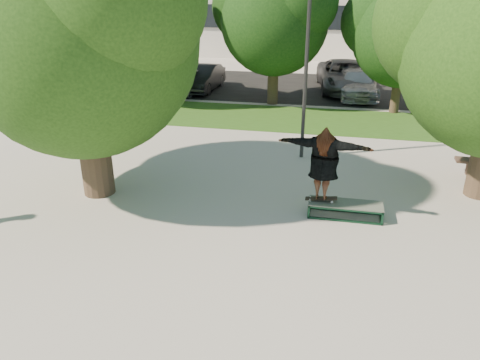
% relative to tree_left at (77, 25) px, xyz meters
% --- Properties ---
extents(ground, '(120.00, 120.00, 0.00)m').
position_rel_tree_left_xyz_m(ground, '(4.29, -1.09, -4.42)').
color(ground, '#9F9992').
rests_on(ground, ground).
extents(grass_strip, '(30.00, 4.00, 0.02)m').
position_rel_tree_left_xyz_m(grass_strip, '(5.29, 8.41, -4.41)').
color(grass_strip, '#284C15').
rests_on(grass_strip, ground).
extents(asphalt_strip, '(40.00, 8.00, 0.01)m').
position_rel_tree_left_xyz_m(asphalt_strip, '(4.29, 14.91, -4.42)').
color(asphalt_strip, black).
rests_on(asphalt_strip, ground).
extents(tree_left, '(6.96, 5.95, 7.12)m').
position_rel_tree_left_xyz_m(tree_left, '(0.00, 0.00, 0.00)').
color(tree_left, '#38281E').
rests_on(tree_left, ground).
extents(bg_tree_left, '(5.28, 4.51, 5.77)m').
position_rel_tree_left_xyz_m(bg_tree_left, '(-2.28, 9.98, -0.69)').
color(bg_tree_left, '#38281E').
rests_on(bg_tree_left, ground).
extents(bg_tree_mid, '(5.76, 4.92, 6.24)m').
position_rel_tree_left_xyz_m(bg_tree_mid, '(3.22, 10.98, -0.41)').
color(bg_tree_mid, '#38281E').
rests_on(bg_tree_mid, ground).
extents(bg_tree_right, '(5.04, 4.31, 5.43)m').
position_rel_tree_left_xyz_m(bg_tree_right, '(8.73, 10.47, -0.93)').
color(bg_tree_right, '#38281E').
rests_on(bg_tree_right, ground).
extents(lamppost, '(0.25, 0.15, 6.11)m').
position_rel_tree_left_xyz_m(lamppost, '(5.29, 3.91, -1.27)').
color(lamppost, '#2D2D30').
rests_on(lamppost, ground).
extents(grind_box, '(1.80, 0.60, 0.38)m').
position_rel_tree_left_xyz_m(grind_box, '(6.73, -0.16, -4.23)').
color(grind_box, '#113321').
rests_on(grind_box, ground).
extents(skater_rig, '(2.31, 0.94, 1.90)m').
position_rel_tree_left_xyz_m(skater_rig, '(6.12, -0.16, -3.06)').
color(skater_rig, white).
rests_on(skater_rig, grind_box).
extents(car_silver_a, '(2.13, 3.99, 1.29)m').
position_rel_tree_left_xyz_m(car_silver_a, '(-1.32, 12.41, -3.78)').
color(car_silver_a, '#B0B1B5').
rests_on(car_silver_a, asphalt_strip).
extents(car_dark, '(1.51, 4.03, 1.31)m').
position_rel_tree_left_xyz_m(car_dark, '(-0.71, 12.97, -3.77)').
color(car_dark, black).
rests_on(car_dark, asphalt_strip).
extents(car_grey, '(3.28, 5.84, 1.54)m').
position_rel_tree_left_xyz_m(car_grey, '(6.58, 14.51, -3.65)').
color(car_grey, '#5A5A5F').
rests_on(car_grey, asphalt_strip).
extents(car_silver_b, '(2.35, 4.65, 1.29)m').
position_rel_tree_left_xyz_m(car_silver_b, '(7.15, 13.29, -3.77)').
color(car_silver_b, '#A7A8AC').
rests_on(car_silver_b, asphalt_strip).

